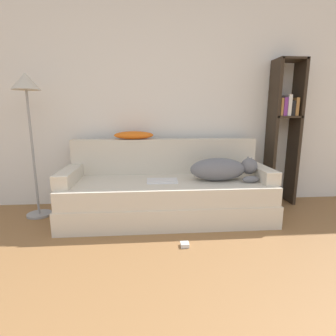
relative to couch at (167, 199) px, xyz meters
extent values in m
cube|color=silver|center=(0.00, 0.56, 1.15)|extent=(6.82, 0.06, 2.70)
cube|color=beige|center=(0.00, 0.00, -0.09)|extent=(2.16, 0.84, 0.23)
cube|color=beige|center=(0.00, -0.01, 0.12)|extent=(2.12, 0.80, 0.19)
cube|color=beige|center=(0.00, 0.35, 0.41)|extent=(2.12, 0.15, 0.40)
cube|color=beige|center=(-1.01, -0.01, 0.28)|extent=(0.15, 0.65, 0.13)
cube|color=beige|center=(1.01, -0.01, 0.28)|extent=(0.15, 0.65, 0.13)
ellipsoid|color=slate|center=(0.53, -0.05, 0.33)|extent=(0.58, 0.28, 0.24)
sphere|color=slate|center=(0.86, -0.05, 0.36)|extent=(0.17, 0.17, 0.17)
cone|color=slate|center=(0.86, -0.10, 0.42)|extent=(0.06, 0.06, 0.08)
cone|color=slate|center=(0.86, -0.01, 0.42)|extent=(0.06, 0.06, 0.08)
ellipsoid|color=slate|center=(0.84, -0.18, 0.25)|extent=(0.17, 0.07, 0.07)
cube|color=silver|center=(-0.06, -0.06, 0.22)|extent=(0.32, 0.20, 0.02)
ellipsoid|color=orange|center=(-0.36, 0.36, 0.66)|extent=(0.45, 0.21, 0.09)
cube|color=#2D2319|center=(1.29, 0.38, 0.66)|extent=(0.04, 0.26, 1.72)
cube|color=#2D2319|center=(1.59, 0.38, 0.66)|extent=(0.04, 0.26, 1.72)
cube|color=#2D2319|center=(1.44, 0.38, 1.50)|extent=(0.31, 0.26, 0.02)
cube|color=#2D2319|center=(1.44, 0.38, 0.86)|extent=(0.31, 0.26, 0.02)
cube|color=olive|center=(1.34, 0.36, 0.97)|extent=(0.03, 0.20, 0.20)
cube|color=#753384|center=(1.38, 0.36, 0.98)|extent=(0.04, 0.20, 0.21)
cube|color=silver|center=(1.43, 0.36, 0.99)|extent=(0.04, 0.20, 0.24)
cube|color=black|center=(1.48, 0.36, 0.96)|extent=(0.04, 0.20, 0.17)
cube|color=olive|center=(1.52, 0.36, 0.98)|extent=(0.04, 0.20, 0.20)
cylinder|color=gray|center=(-1.41, 0.15, -0.19)|extent=(0.26, 0.26, 0.02)
cylinder|color=gray|center=(-1.41, 0.15, 0.48)|extent=(0.02, 0.02, 1.31)
cone|color=beige|center=(-1.41, 0.15, 1.22)|extent=(0.28, 0.28, 0.17)
cube|color=silver|center=(0.10, -0.66, -0.19)|extent=(0.07, 0.07, 0.03)
camera|label=1|loc=(-0.21, -2.68, 0.90)|focal=28.00mm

